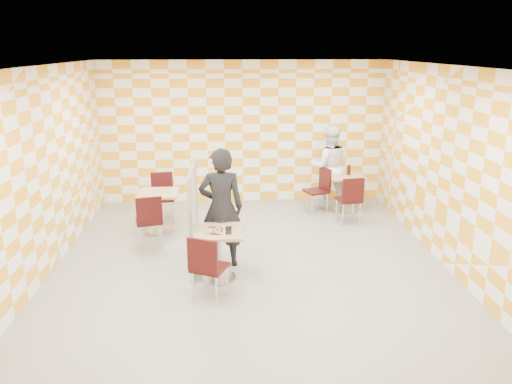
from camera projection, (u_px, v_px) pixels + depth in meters
The scene contains 15 objects.
room_shell at pixel (248, 164), 7.74m from camera, with size 7.00×7.00×7.00m.
main_table at pixel (219, 246), 7.14m from camera, with size 0.70×0.70×0.75m.
second_table at pixel (346, 187), 10.15m from camera, with size 0.70×0.70×0.75m.
empty_table at pixel (159, 205), 9.00m from camera, with size 0.70×0.70×0.75m.
chair_main_front at pixel (206, 264), 6.48m from camera, with size 0.56×0.56×0.92m.
chair_second_front at pixel (351, 196), 9.38m from camera, with size 0.48×0.48×0.92m.
chair_second_side at pixel (320, 186), 10.06m from camera, with size 0.55×0.54×0.92m.
chair_empty_near at pixel (149, 218), 8.23m from camera, with size 0.51×0.52×0.92m.
chair_empty_far at pixel (163, 193), 9.64m from camera, with size 0.48×0.49×0.92m.
partition at pixel (194, 216), 7.54m from camera, with size 0.08×1.38×1.55m.
man_dark at pixel (221, 208), 7.50m from camera, with size 0.67×0.44×1.84m, color black.
man_white at pixel (329, 167), 10.30m from camera, with size 0.85×0.66×1.74m, color white.
pizza_on_foil at pixel (218, 230), 7.05m from camera, with size 0.40×0.40×0.04m.
sport_bottle at pixel (336, 170), 10.14m from camera, with size 0.06×0.06×0.20m.
soda_bottle at pixel (349, 170), 10.10m from camera, with size 0.07×0.07×0.23m.
Camera 1 is at (-0.30, -7.00, 3.26)m, focal length 35.00 mm.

